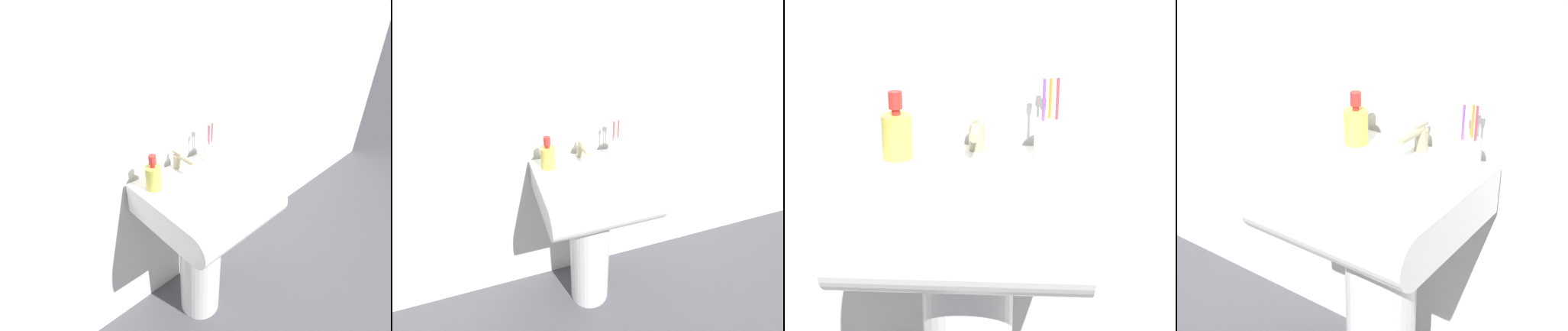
# 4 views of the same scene
# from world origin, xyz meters

# --- Properties ---
(ground_plane) EXTENTS (6.00, 6.00, 0.00)m
(ground_plane) POSITION_xyz_m (0.00, 0.00, 0.00)
(ground_plane) COLOR #4C4C51
(ground_plane) RESTS_ON ground
(wall_back) EXTENTS (5.00, 0.05, 2.40)m
(wall_back) POSITION_xyz_m (0.00, 0.26, 1.20)
(wall_back) COLOR silver
(wall_back) RESTS_ON ground
(sink_pedestal) EXTENTS (0.21, 0.21, 0.67)m
(sink_pedestal) POSITION_xyz_m (0.00, 0.00, 0.34)
(sink_pedestal) COLOR white
(sink_pedestal) RESTS_ON ground
(sink_basin) EXTENTS (0.49, 0.50, 0.14)m
(sink_basin) POSITION_xyz_m (0.00, -0.05, 0.74)
(sink_basin) COLOR white
(sink_basin) RESTS_ON sink_pedestal
(faucet) EXTENTS (0.04, 0.14, 0.08)m
(faucet) POSITION_xyz_m (0.01, 0.16, 0.86)
(faucet) COLOR tan
(faucet) RESTS_ON sink_basin
(toothbrush_cup) EXTENTS (0.07, 0.07, 0.21)m
(toothbrush_cup) POSITION_xyz_m (0.18, 0.13, 0.86)
(toothbrush_cup) COLOR white
(toothbrush_cup) RESTS_ON sink_basin
(soap_bottle) EXTENTS (0.07, 0.07, 0.16)m
(soap_bottle) POSITION_xyz_m (-0.17, 0.11, 0.87)
(soap_bottle) COLOR gold
(soap_bottle) RESTS_ON sink_basin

